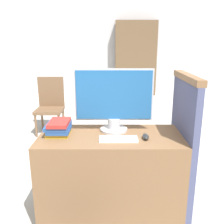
% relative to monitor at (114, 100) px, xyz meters
% --- Properties ---
extents(wall_back, '(12.00, 0.06, 2.80)m').
position_rel_monitor_xyz_m(wall_back, '(-0.03, 5.45, 0.36)').
color(wall_back, silver).
rests_on(wall_back, ground_plane).
extents(desk, '(1.19, 0.56, 0.77)m').
position_rel_monitor_xyz_m(desk, '(-0.03, -0.12, -0.65)').
color(desk, brown).
rests_on(desk, ground_plane).
extents(carrel_divider, '(0.07, 0.66, 1.27)m').
position_rel_monitor_xyz_m(carrel_divider, '(0.59, -0.07, -0.39)').
color(carrel_divider, '#474C70').
rests_on(carrel_divider, ground_plane).
extents(monitor, '(0.67, 0.24, 0.54)m').
position_rel_monitor_xyz_m(monitor, '(0.00, 0.00, 0.00)').
color(monitor, '#B7B7BC').
rests_on(monitor, desk).
extents(keyboard, '(0.30, 0.12, 0.02)m').
position_rel_monitor_xyz_m(keyboard, '(0.03, -0.22, -0.26)').
color(keyboard, white).
rests_on(keyboard, desk).
extents(mouse, '(0.05, 0.11, 0.04)m').
position_rel_monitor_xyz_m(mouse, '(0.25, -0.20, -0.25)').
color(mouse, '#262626').
rests_on(mouse, desk).
extents(book_stack, '(0.20, 0.26, 0.12)m').
position_rel_monitor_xyz_m(book_stack, '(-0.46, -0.10, -0.21)').
color(book_stack, gold).
rests_on(book_stack, desk).
extents(far_chair, '(0.44, 0.44, 0.94)m').
position_rel_monitor_xyz_m(far_chair, '(-1.07, 2.07, -0.53)').
color(far_chair, brown).
rests_on(far_chair, ground_plane).
extents(bookshelf_far, '(1.16, 0.32, 2.07)m').
position_rel_monitor_xyz_m(bookshelf_far, '(0.66, 5.21, 0.00)').
color(bookshelf_far, brown).
rests_on(bookshelf_far, ground_plane).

